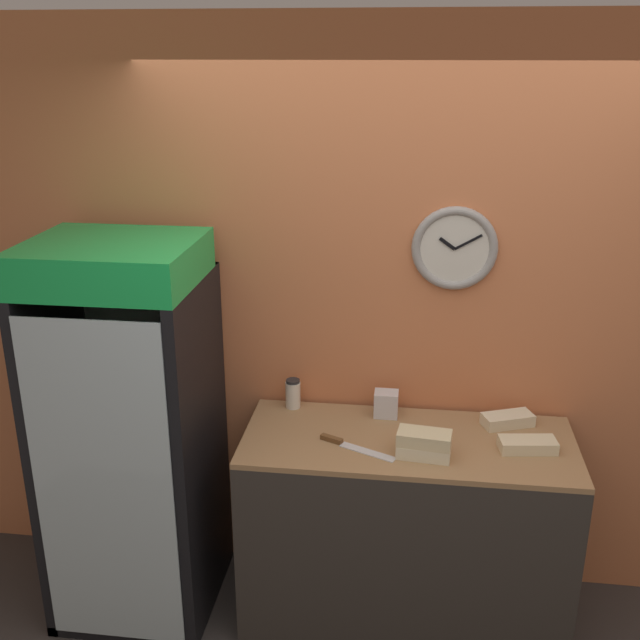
{
  "coord_description": "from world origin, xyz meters",
  "views": [
    {
      "loc": [
        -0.01,
        -2.07,
        2.54
      ],
      "look_at": [
        -0.39,
        0.85,
        1.47
      ],
      "focal_mm": 42.0,
      "sensor_mm": 36.0,
      "label": 1
    }
  ],
  "objects_px": {
    "beverage_cooler": "(133,412)",
    "chefs_knife": "(347,445)",
    "sandwich_stack_middle": "(424,438)",
    "sandwich_stack_bottom": "(424,450)",
    "sandwich_flat_left": "(528,445)",
    "napkin_dispenser": "(386,404)",
    "condiment_jar": "(293,394)",
    "sandwich_flat_right": "(508,420)"
  },
  "relations": [
    {
      "from": "sandwich_flat_right",
      "to": "condiment_jar",
      "type": "bearing_deg",
      "value": 176.85
    },
    {
      "from": "beverage_cooler",
      "to": "condiment_jar",
      "type": "distance_m",
      "value": 0.74
    },
    {
      "from": "beverage_cooler",
      "to": "sandwich_flat_left",
      "type": "distance_m",
      "value": 1.76
    },
    {
      "from": "chefs_knife",
      "to": "sandwich_flat_right",
      "type": "bearing_deg",
      "value": 22.01
    },
    {
      "from": "sandwich_stack_bottom",
      "to": "condiment_jar",
      "type": "relative_size",
      "value": 1.64
    },
    {
      "from": "condiment_jar",
      "to": "napkin_dispenser",
      "type": "distance_m",
      "value": 0.44
    },
    {
      "from": "sandwich_stack_middle",
      "to": "condiment_jar",
      "type": "xyz_separation_m",
      "value": [
        -0.62,
        0.38,
        -0.02
      ]
    },
    {
      "from": "sandwich_stack_bottom",
      "to": "napkin_dispenser",
      "type": "relative_size",
      "value": 1.94
    },
    {
      "from": "sandwich_stack_bottom",
      "to": "sandwich_flat_right",
      "type": "relative_size",
      "value": 0.93
    },
    {
      "from": "sandwich_stack_bottom",
      "to": "napkin_dispenser",
      "type": "xyz_separation_m",
      "value": [
        -0.17,
        0.35,
        0.03
      ]
    },
    {
      "from": "beverage_cooler",
      "to": "sandwich_stack_middle",
      "type": "bearing_deg",
      "value": -6.05
    },
    {
      "from": "beverage_cooler",
      "to": "napkin_dispenser",
      "type": "distance_m",
      "value": 1.16
    },
    {
      "from": "beverage_cooler",
      "to": "chefs_knife",
      "type": "relative_size",
      "value": 5.27
    },
    {
      "from": "sandwich_stack_bottom",
      "to": "chefs_knife",
      "type": "distance_m",
      "value": 0.33
    },
    {
      "from": "sandwich_stack_middle",
      "to": "napkin_dispenser",
      "type": "distance_m",
      "value": 0.39
    },
    {
      "from": "chefs_knife",
      "to": "napkin_dispenser",
      "type": "xyz_separation_m",
      "value": [
        0.15,
        0.31,
        0.05
      ]
    },
    {
      "from": "chefs_knife",
      "to": "napkin_dispenser",
      "type": "bearing_deg",
      "value": 63.72
    },
    {
      "from": "chefs_knife",
      "to": "napkin_dispenser",
      "type": "height_order",
      "value": "napkin_dispenser"
    },
    {
      "from": "beverage_cooler",
      "to": "sandwich_stack_bottom",
      "type": "distance_m",
      "value": 1.33
    },
    {
      "from": "sandwich_stack_bottom",
      "to": "beverage_cooler",
      "type": "bearing_deg",
      "value": 173.95
    },
    {
      "from": "sandwich_flat_right",
      "to": "napkin_dispenser",
      "type": "distance_m",
      "value": 0.55
    },
    {
      "from": "beverage_cooler",
      "to": "chefs_knife",
      "type": "height_order",
      "value": "beverage_cooler"
    },
    {
      "from": "sandwich_flat_right",
      "to": "napkin_dispenser",
      "type": "bearing_deg",
      "value": 177.59
    },
    {
      "from": "sandwich_stack_bottom",
      "to": "napkin_dispenser",
      "type": "distance_m",
      "value": 0.39
    },
    {
      "from": "beverage_cooler",
      "to": "sandwich_flat_left",
      "type": "bearing_deg",
      "value": -1.02
    },
    {
      "from": "sandwich_flat_left",
      "to": "sandwich_flat_right",
      "type": "bearing_deg",
      "value": 105.51
    },
    {
      "from": "sandwich_stack_bottom",
      "to": "sandwich_flat_right",
      "type": "bearing_deg",
      "value": 41.02
    },
    {
      "from": "sandwich_flat_right",
      "to": "chefs_knife",
      "type": "distance_m",
      "value": 0.76
    },
    {
      "from": "sandwich_flat_left",
      "to": "condiment_jar",
      "type": "xyz_separation_m",
      "value": [
        -1.06,
        0.28,
        0.04
      ]
    },
    {
      "from": "chefs_knife",
      "to": "napkin_dispenser",
      "type": "relative_size",
      "value": 2.84
    },
    {
      "from": "sandwich_flat_left",
      "to": "chefs_knife",
      "type": "height_order",
      "value": "sandwich_flat_left"
    },
    {
      "from": "beverage_cooler",
      "to": "sandwich_flat_right",
      "type": "xyz_separation_m",
      "value": [
        1.7,
        0.19,
        -0.02
      ]
    },
    {
      "from": "sandwich_stack_middle",
      "to": "sandwich_flat_right",
      "type": "distance_m",
      "value": 0.5
    },
    {
      "from": "sandwich_stack_middle",
      "to": "chefs_knife",
      "type": "xyz_separation_m",
      "value": [
        -0.33,
        0.04,
        -0.08
      ]
    },
    {
      "from": "sandwich_stack_middle",
      "to": "condiment_jar",
      "type": "height_order",
      "value": "condiment_jar"
    },
    {
      "from": "sandwich_flat_left",
      "to": "napkin_dispenser",
      "type": "bearing_deg",
      "value": 158.34
    },
    {
      "from": "condiment_jar",
      "to": "beverage_cooler",
      "type": "bearing_deg",
      "value": -160.76
    },
    {
      "from": "sandwich_flat_left",
      "to": "napkin_dispenser",
      "type": "xyz_separation_m",
      "value": [
        -0.61,
        0.24,
        0.03
      ]
    },
    {
      "from": "sandwich_stack_bottom",
      "to": "condiment_jar",
      "type": "height_order",
      "value": "condiment_jar"
    },
    {
      "from": "condiment_jar",
      "to": "sandwich_flat_right",
      "type": "bearing_deg",
      "value": -3.15
    },
    {
      "from": "beverage_cooler",
      "to": "chefs_knife",
      "type": "xyz_separation_m",
      "value": [
        0.99,
        -0.1,
        -0.04
      ]
    },
    {
      "from": "condiment_jar",
      "to": "chefs_knife",
      "type": "bearing_deg",
      "value": -49.39
    }
  ]
}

